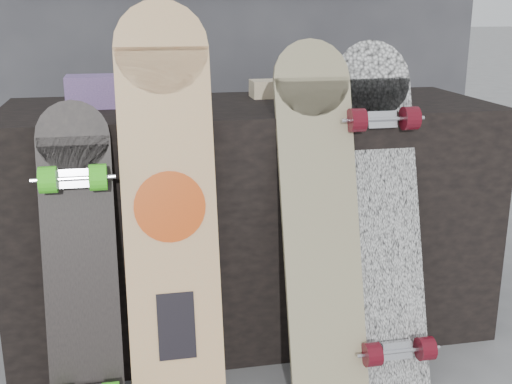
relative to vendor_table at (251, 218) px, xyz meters
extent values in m
cube|color=black|center=(0.00, 0.00, 0.00)|extent=(1.60, 0.60, 0.80)
cube|color=#323237|center=(0.00, 0.85, 0.70)|extent=(2.40, 0.20, 2.20)
cube|color=#4E3C7B|center=(-0.50, 0.03, 0.45)|extent=(0.18, 0.12, 0.10)
cube|color=#4E3C7B|center=(0.35, -0.05, 0.46)|extent=(0.14, 0.14, 0.12)
cube|color=#D1B78C|center=(0.14, 0.14, 0.43)|extent=(0.22, 0.10, 0.06)
cube|color=tan|center=(-0.30, -0.41, 0.10)|extent=(0.26, 0.26, 1.01)
cylinder|color=tan|center=(-0.30, -0.29, 0.60)|extent=(0.26, 0.08, 0.25)
cylinder|color=#DC470D|center=(-0.30, -0.40, 0.18)|extent=(0.20, 0.05, 0.19)
cube|color=black|center=(-0.30, -0.47, -0.14)|extent=(0.10, 0.05, 0.18)
cube|color=beige|center=(0.13, -0.41, 0.05)|extent=(0.23, 0.30, 0.91)
cylinder|color=beige|center=(0.13, -0.26, 0.51)|extent=(0.23, 0.08, 0.22)
cube|color=white|center=(0.33, -0.37, 0.05)|extent=(0.24, 0.30, 0.90)
cylinder|color=white|center=(0.33, -0.23, 0.50)|extent=(0.24, 0.09, 0.23)
cube|color=silver|center=(0.33, -0.52, -0.26)|extent=(0.09, 0.04, 0.06)
cylinder|color=#4F0B15|center=(0.25, -0.54, -0.26)|extent=(0.05, 0.07, 0.07)
cylinder|color=#4F0B15|center=(0.42, -0.54, -0.26)|extent=(0.05, 0.07, 0.07)
cube|color=silver|center=(0.33, -0.31, 0.39)|extent=(0.09, 0.04, 0.06)
cylinder|color=#4F0B15|center=(0.25, -0.33, 0.39)|extent=(0.05, 0.07, 0.07)
cylinder|color=#4F0B15|center=(0.42, -0.33, 0.39)|extent=(0.05, 0.07, 0.07)
cube|color=black|center=(-0.55, -0.43, -0.01)|extent=(0.20, 0.22, 0.78)
cylinder|color=black|center=(-0.55, -0.33, 0.38)|extent=(0.20, 0.06, 0.19)
cube|color=silver|center=(-0.55, -0.39, 0.28)|extent=(0.09, 0.04, 0.06)
cylinder|color=#43E820|center=(-0.61, -0.41, 0.28)|extent=(0.04, 0.07, 0.07)
cylinder|color=#43E820|center=(-0.49, -0.41, 0.28)|extent=(0.04, 0.07, 0.07)
camera|label=1|loc=(-0.41, -2.08, 0.72)|focal=45.00mm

